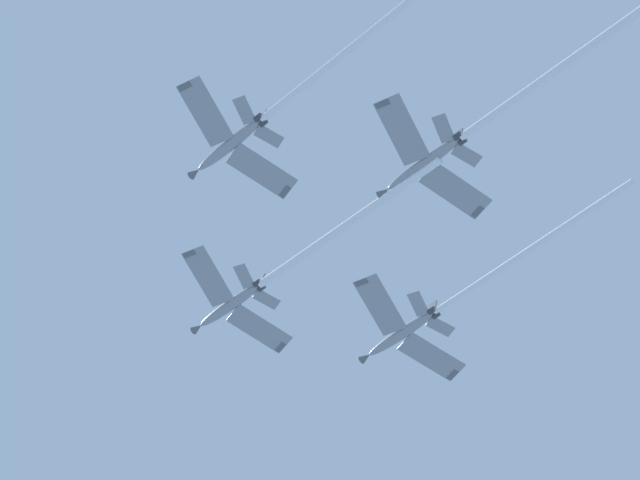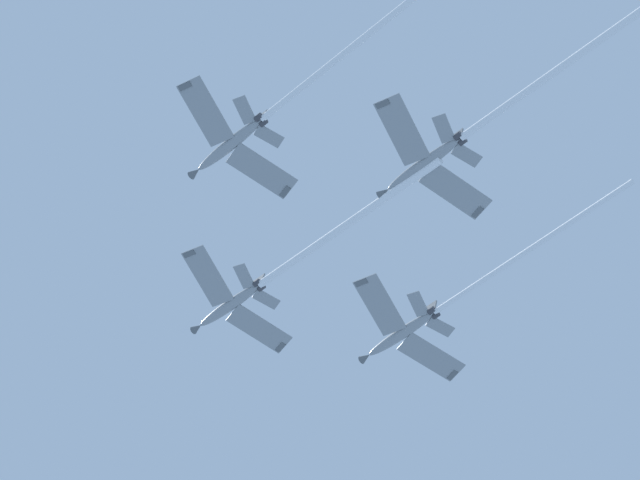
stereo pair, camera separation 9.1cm
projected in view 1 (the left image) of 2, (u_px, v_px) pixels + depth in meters
The scene contains 4 objects.
jet_lead at pixel (279, 272), 159.39m from camera, with size 23.54×41.41×12.46m.
jet_left_wing at pixel (265, 116), 147.90m from camera, with size 22.22×39.41×12.50m.
jet_right_wing at pixel (434, 312), 156.96m from camera, with size 22.46×41.68×12.08m.
jet_slot at pixel (476, 127), 143.86m from camera, with size 23.16×40.92×11.73m.
Camera 1 is at (-3.61, -23.88, 1.55)m, focal length 65.93 mm.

